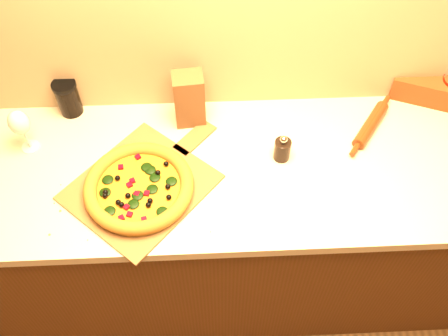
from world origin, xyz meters
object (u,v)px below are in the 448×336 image
pepper_grinder (282,149)px  rolling_pin (371,125)px  wine_glass (19,123)px  pizza_peel (144,184)px  pizza (139,187)px  dark_jar (68,98)px

pepper_grinder → rolling_pin: bearing=19.0°
rolling_pin → wine_glass: (-1.27, -0.03, 0.11)m
pizza_peel → pizza: (-0.01, -0.03, 0.03)m
pizza_peel → dark_jar: dark_jar is taller
rolling_pin → wine_glass: bearing=-178.5°
dark_jar → pepper_grinder: bearing=-18.6°
pizza_peel → rolling_pin: (0.84, 0.22, 0.02)m
pizza_peel → pepper_grinder: pepper_grinder is taller
dark_jar → pizza_peel: bearing=-50.8°
pizza_peel → pizza: pizza is taller
pizza_peel → wine_glass: size_ratio=3.27×
pizza_peel → rolling_pin: 0.87m
wine_glass → dark_jar: size_ratio=1.26×
pizza → pizza_peel: bearing=70.5°
pizza_peel → pizza: size_ratio=1.61×
wine_glass → rolling_pin: bearing=1.5°
wine_glass → pizza_peel: bearing=-23.8°
pepper_grinder → rolling_pin: pepper_grinder is taller
pizza → rolling_pin: (0.85, 0.25, -0.01)m
pizza_peel → wine_glass: 0.48m
pizza_peel → pizza: 0.05m
pepper_grinder → wine_glass: wine_glass is taller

